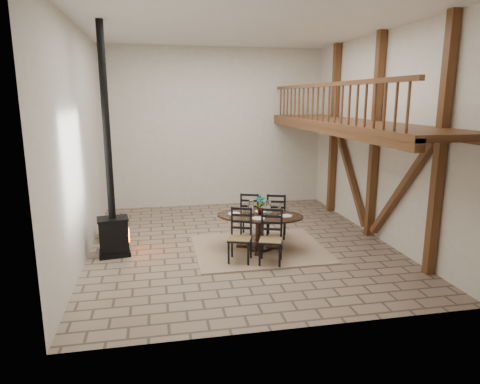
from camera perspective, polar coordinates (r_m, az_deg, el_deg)
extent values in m
plane|color=#8A735C|center=(10.45, -0.03, -6.86)|extent=(8.00, 8.00, 0.00)
cube|color=silver|center=(13.84, -3.27, 8.48)|extent=(7.00, 0.02, 5.00)
cube|color=silver|center=(6.06, 7.30, 3.25)|extent=(7.00, 0.02, 5.00)
cube|color=silver|center=(9.85, -20.56, 6.09)|extent=(0.02, 8.00, 5.00)
cube|color=silver|center=(11.12, 18.09, 6.92)|extent=(0.02, 8.00, 5.00)
cube|color=white|center=(9.98, -0.04, 21.35)|extent=(7.00, 8.00, 0.02)
cube|color=brown|center=(8.96, 25.16, 5.14)|extent=(0.18, 0.18, 5.00)
cube|color=brown|center=(11.06, 17.54, 6.93)|extent=(0.18, 0.18, 5.00)
cube|color=brown|center=(13.30, 12.39, 8.06)|extent=(0.18, 0.18, 5.00)
cube|color=brown|center=(10.15, 20.48, -0.03)|extent=(0.14, 2.16, 2.54)
cube|color=brown|center=(12.31, 14.45, 2.45)|extent=(0.14, 2.16, 2.54)
cube|color=brown|center=(11.04, 17.64, 8.47)|extent=(0.20, 7.80, 0.20)
cube|color=brown|center=(10.73, 14.43, 8.83)|extent=(1.60, 7.80, 0.12)
cube|color=brown|center=(10.46, 10.90, 8.36)|extent=(0.18, 7.80, 0.22)
cube|color=brown|center=(10.43, 11.13, 13.84)|extent=(0.09, 7.60, 0.09)
cube|color=brown|center=(10.43, 11.03, 11.54)|extent=(0.06, 7.60, 0.86)
cube|color=tan|center=(10.10, 2.60, -7.51)|extent=(3.00, 2.50, 0.02)
ellipsoid|color=black|center=(9.86, 2.65, -3.18)|extent=(2.28, 1.81, 0.04)
cylinder|color=black|center=(9.98, 2.62, -5.45)|extent=(0.20, 0.20, 0.74)
cylinder|color=black|center=(10.09, 2.60, -7.29)|extent=(0.61, 0.61, 0.06)
cube|color=#987346|center=(9.15, -0.02, -6.24)|extent=(0.61, 0.60, 0.04)
cube|color=black|center=(9.24, -0.02, -7.84)|extent=(0.59, 0.59, 0.50)
cube|color=black|center=(9.25, 0.18, -4.02)|extent=(0.41, 0.18, 0.66)
cube|color=#987346|center=(9.08, 4.11, -6.43)|extent=(0.61, 0.60, 0.04)
cube|color=black|center=(9.17, 4.09, -8.03)|extent=(0.59, 0.59, 0.50)
cube|color=black|center=(9.18, 4.25, -4.19)|extent=(0.41, 0.18, 0.66)
cube|color=#987346|center=(10.81, 1.39, -3.29)|extent=(0.61, 0.60, 0.04)
cube|color=black|center=(10.89, 1.38, -4.66)|extent=(0.59, 0.59, 0.50)
cube|color=black|center=(10.53, 1.26, -1.98)|extent=(0.41, 0.18, 0.66)
cube|color=#987346|center=(10.75, 4.88, -3.42)|extent=(0.61, 0.60, 0.04)
cube|color=black|center=(10.83, 4.85, -4.80)|extent=(0.59, 0.59, 0.50)
cube|color=black|center=(10.47, 4.83, -2.10)|extent=(0.41, 0.18, 0.66)
cube|color=silver|center=(9.85, 2.65, -3.03)|extent=(1.70, 1.24, 0.01)
cube|color=white|center=(9.83, 2.65, -2.56)|extent=(1.04, 0.64, 0.18)
cylinder|color=white|center=(9.83, 1.51, -2.07)|extent=(0.12, 0.12, 0.34)
cylinder|color=white|center=(9.79, 3.81, -2.15)|extent=(0.12, 0.12, 0.34)
cylinder|color=white|center=(9.86, 1.51, -2.58)|extent=(0.06, 0.06, 0.16)
cylinder|color=white|center=(9.82, 3.80, -2.66)|extent=(0.06, 0.06, 0.16)
imported|color=#4C723F|center=(9.85, 2.70, -1.69)|extent=(0.28, 0.24, 0.46)
cube|color=black|center=(10.09, -16.36, -7.80)|extent=(0.74, 0.61, 0.10)
cube|color=black|center=(9.96, -16.50, -5.56)|extent=(0.68, 0.55, 0.72)
cube|color=#FF590C|center=(9.97, -14.66, -5.42)|extent=(0.06, 0.29, 0.29)
cube|color=black|center=(9.85, -16.64, -3.44)|extent=(0.73, 0.59, 0.04)
cylinder|color=black|center=(9.51, -17.43, 8.74)|extent=(0.16, 0.16, 4.13)
cylinder|color=brown|center=(11.32, -17.08, -5.08)|extent=(0.47, 0.47, 0.31)
cube|color=tan|center=(11.26, -17.14, -4.16)|extent=(0.25, 0.25, 0.09)
cube|color=tan|center=(11.12, -17.13, -5.56)|extent=(0.42, 0.53, 0.24)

